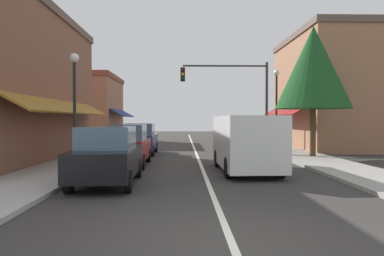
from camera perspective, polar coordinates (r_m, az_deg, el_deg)
The scene contains 14 objects.
ground_plane at distance 24.04m, azimuth 0.48°, elevation -3.46°, with size 80.00×80.00×0.00m, color #33302D.
sidewalk_left at distance 24.48m, azimuth -12.52°, elevation -3.26°, with size 2.60×56.00×0.12m, color #A39E99.
sidewalk_right at distance 24.83m, azimuth 13.29°, elevation -3.20°, with size 2.60×56.00×0.12m, color gray.
lane_center_stripe at distance 24.04m, azimuth 0.48°, elevation -3.45°, with size 0.14×52.00×0.01m, color silver.
storefront_right_block at distance 27.83m, azimuth 19.47°, elevation 5.24°, with size 5.90×10.20×7.88m.
storefront_far_left at distance 35.05m, azimuth -15.71°, elevation 2.84°, with size 6.60×8.20×5.93m.
parked_car_nearest_left at distance 11.70m, azimuth -12.74°, elevation -4.15°, with size 1.84×4.13×1.77m.
parked_car_second_left at distance 16.33m, azimuth -9.87°, elevation -2.61°, with size 1.78×4.10×1.77m.
parked_car_third_left at distance 21.66m, azimuth -7.88°, elevation -1.66°, with size 1.79×4.10×1.77m.
van_in_lane at distance 14.39m, azimuth 8.15°, elevation -2.06°, with size 2.10×5.23×2.12m.
traffic_signal_mast_arm at distance 25.11m, azimuth 6.80°, elevation 5.89°, with size 5.83×0.50×5.80m.
street_lamp_left_near at distance 15.24m, azimuth -17.43°, elevation 5.37°, with size 0.36×0.36×4.55m.
street_lamp_right_mid at distance 23.06m, azimuth 12.72°, elevation 4.60°, with size 0.36×0.36×4.98m.
tree_right_near at distance 20.27m, azimuth 17.96°, elevation 8.74°, with size 3.83×3.83×6.75m.
Camera 1 is at (-0.78, -5.95, 1.97)m, focal length 35.08 mm.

